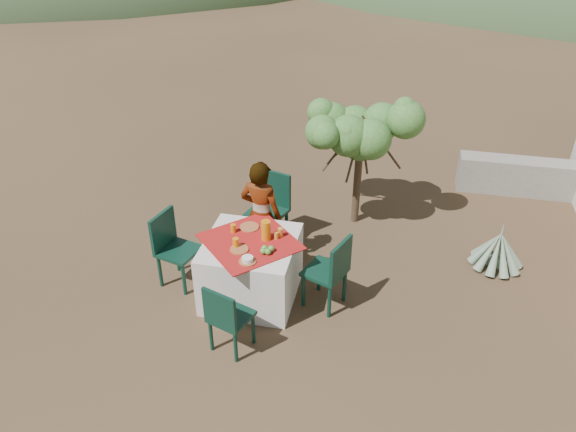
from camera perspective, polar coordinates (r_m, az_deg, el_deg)
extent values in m
plane|color=#3D2A1B|center=(6.59, -2.73, -9.01)|extent=(160.00, 160.00, 0.00)
cube|color=silver|center=(6.51, -3.76, -5.36)|extent=(1.02, 1.02, 0.75)
cube|color=#AE1B19|center=(6.29, -3.88, -2.61)|extent=(1.30, 1.30, 0.01)
cylinder|color=black|center=(7.38, -4.11, -1.55)|extent=(0.05, 0.05, 0.49)
cylinder|color=black|center=(7.21, -1.63, -2.38)|extent=(0.05, 0.05, 0.49)
cylinder|color=black|center=(7.64, -2.57, -0.21)|extent=(0.05, 0.05, 0.49)
cylinder|color=black|center=(7.48, -0.15, -0.97)|extent=(0.05, 0.05, 0.49)
cube|color=black|center=(7.29, -2.15, 0.35)|extent=(0.58, 0.58, 0.04)
cube|color=black|center=(7.31, -1.34, 2.85)|extent=(0.45, 0.18, 0.48)
cylinder|color=black|center=(6.01, -3.56, -11.27)|extent=(0.04, 0.04, 0.42)
cylinder|color=black|center=(6.15, -6.00, -10.18)|extent=(0.04, 0.04, 0.42)
cylinder|color=black|center=(5.83, -5.35, -13.05)|extent=(0.04, 0.04, 0.42)
cylinder|color=black|center=(5.98, -7.83, -11.87)|extent=(0.04, 0.04, 0.42)
cube|color=black|center=(5.85, -5.79, -10.11)|extent=(0.49, 0.49, 0.04)
cube|color=black|center=(5.60, -6.99, -9.44)|extent=(0.38, 0.16, 0.41)
cylinder|color=black|center=(6.70, -10.53, -6.29)|extent=(0.04, 0.04, 0.46)
cylinder|color=black|center=(6.91, -8.86, -4.72)|extent=(0.04, 0.04, 0.46)
cylinder|color=black|center=(6.88, -12.88, -5.42)|extent=(0.04, 0.04, 0.46)
cylinder|color=black|center=(7.09, -11.17, -3.92)|extent=(0.04, 0.04, 0.46)
cube|color=black|center=(6.76, -11.06, -3.52)|extent=(0.52, 0.52, 0.04)
cube|color=black|center=(6.73, -12.60, -1.37)|extent=(0.15, 0.42, 0.45)
cylinder|color=black|center=(6.66, 3.18, -5.94)|extent=(0.04, 0.04, 0.45)
cylinder|color=black|center=(6.43, 1.57, -7.51)|extent=(0.04, 0.04, 0.45)
cylinder|color=black|center=(6.54, 5.77, -6.96)|extent=(0.04, 0.04, 0.45)
cylinder|color=black|center=(6.30, 4.23, -8.61)|extent=(0.04, 0.04, 0.45)
cube|color=black|center=(6.34, 3.76, -5.65)|extent=(0.55, 0.55, 0.04)
cube|color=black|center=(6.12, 5.38, -4.46)|extent=(0.19, 0.41, 0.44)
imported|color=#8C6651|center=(6.82, -2.75, 0.11)|extent=(0.58, 0.43, 1.44)
cylinder|color=#4C3926|center=(7.79, 7.04, 3.35)|extent=(0.10, 0.10, 1.22)
sphere|color=#2C6926|center=(7.52, 7.34, 7.42)|extent=(0.52, 0.52, 0.52)
sphere|color=#2C6926|center=(7.45, 11.10, 7.93)|extent=(0.49, 0.49, 0.49)
sphere|color=#2C6926|center=(7.60, 4.17, 8.61)|extent=(0.45, 0.45, 0.45)
sphere|color=#2C6926|center=(7.88, 8.44, 9.91)|extent=(0.47, 0.47, 0.47)
sphere|color=#2C6926|center=(7.10, 7.35, 6.27)|extent=(0.42, 0.42, 0.42)
sphere|color=gray|center=(7.61, 20.25, -4.46)|extent=(0.22, 0.22, 0.22)
cone|color=gray|center=(7.45, 20.66, -2.70)|extent=(0.12, 0.12, 0.63)
cone|color=gray|center=(7.52, 21.62, -3.27)|extent=(0.39, 0.12, 0.53)
cone|color=gray|center=(7.58, 21.34, -2.88)|extent=(0.35, 0.29, 0.55)
cone|color=gray|center=(7.61, 20.77, -2.61)|extent=(0.20, 0.38, 0.55)
cone|color=gray|center=(7.59, 20.12, -2.55)|extent=(0.21, 0.38, 0.55)
cone|color=gray|center=(7.54, 19.63, -2.72)|extent=(0.35, 0.28, 0.55)
cone|color=gray|center=(7.46, 19.48, -3.06)|extent=(0.39, 0.12, 0.53)
cone|color=gray|center=(7.40, 19.75, -3.45)|extent=(0.35, 0.29, 0.55)
cone|color=gray|center=(7.37, 20.33, -3.73)|extent=(0.20, 0.38, 0.55)
cone|color=gray|center=(7.39, 21.00, -3.79)|extent=(0.21, 0.38, 0.55)
cone|color=gray|center=(7.45, 21.49, -3.61)|extent=(0.35, 0.28, 0.55)
cube|color=gray|center=(9.40, 24.75, 3.44)|extent=(2.60, 0.35, 0.55)
cylinder|color=brown|center=(6.51, -3.94, -1.12)|extent=(0.23, 0.23, 0.01)
cylinder|color=brown|center=(6.15, -4.97, -3.40)|extent=(0.21, 0.21, 0.01)
cylinder|color=orange|center=(6.42, -5.58, -1.25)|extent=(0.06, 0.06, 0.10)
cylinder|color=orange|center=(6.17, -5.33, -2.72)|extent=(0.07, 0.07, 0.11)
cylinder|color=orange|center=(6.24, -2.25, -1.46)|extent=(0.11, 0.11, 0.24)
cylinder|color=brown|center=(5.97, -4.13, -4.60)|extent=(0.19, 0.19, 0.01)
cylinder|color=silver|center=(5.95, -4.14, -4.38)|extent=(0.12, 0.12, 0.05)
cylinder|color=orange|center=(6.29, -1.20, -1.98)|extent=(0.05, 0.05, 0.08)
cylinder|color=orange|center=(6.32, -0.80, -1.67)|extent=(0.07, 0.07, 0.10)
cube|color=silver|center=(6.32, -2.13, -1.78)|extent=(0.08, 0.05, 0.09)
sphere|color=#518D33|center=(6.10, -2.40, -3.30)|extent=(0.07, 0.07, 0.07)
sphere|color=#518D33|center=(6.09, -1.72, -3.33)|extent=(0.07, 0.07, 0.07)
sphere|color=#518D33|center=(6.05, -2.05, -3.63)|extent=(0.07, 0.07, 0.07)
sphere|color=#518D33|center=(6.06, -2.52, -3.57)|extent=(0.07, 0.07, 0.07)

